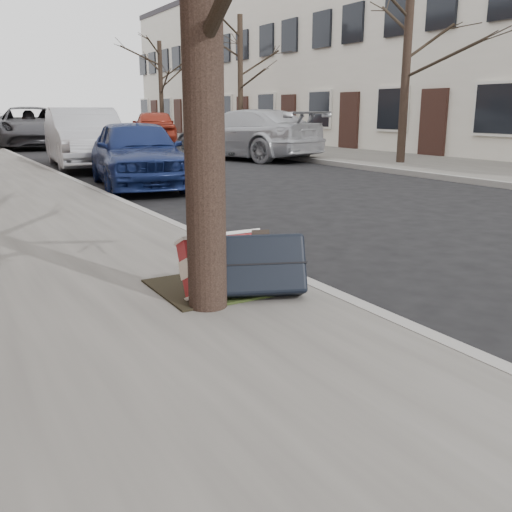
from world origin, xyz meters
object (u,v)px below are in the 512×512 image
suitcase_navy (262,265)px  car_near_front (137,153)px  car_near_mid (85,138)px  suitcase_red (223,265)px

suitcase_navy → car_near_front: 7.52m
car_near_front → car_near_mid: size_ratio=0.83×
car_near_front → car_near_mid: (0.10, 4.44, 0.11)m
suitcase_navy → car_near_front: car_near_front is taller
car_near_front → car_near_mid: 4.44m
suitcase_red → car_near_mid: 11.77m
car_near_front → car_near_mid: car_near_mid is taller
suitcase_red → suitcase_navy: suitcase_navy is taller
suitcase_navy → car_near_mid: 11.91m
suitcase_red → car_near_front: size_ratio=0.16×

